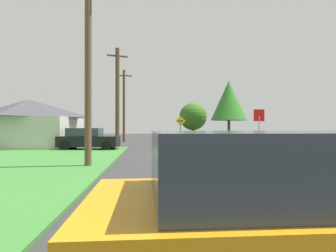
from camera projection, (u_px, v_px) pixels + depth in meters
name	position (u px, v px, depth m)	size (l,w,h in m)	color
ground_plane	(182.00, 154.00, 17.56)	(120.00, 120.00, 0.00)	#323232
lane_stripe_center	(211.00, 177.00, 9.58)	(0.20, 14.00, 0.01)	yellow
stop_sign	(259.00, 123.00, 17.06)	(0.70, 0.17, 2.75)	#9EA0A8
car_behind_on_main_road	(306.00, 217.00, 2.72)	(4.35, 2.17, 1.62)	orange
parked_car_near_building	(88.00, 139.00, 20.89)	(4.42, 2.25, 1.62)	black
utility_pole_near	(88.00, 62.00, 11.89)	(1.80, 0.28, 8.52)	brown
utility_pole_mid	(117.00, 96.00, 24.65)	(1.76, 0.64, 8.53)	brown
utility_pole_far	(124.00, 105.00, 33.41)	(1.80, 0.39, 8.41)	brown
direction_sign	(181.00, 127.00, 25.35)	(0.91, 0.08, 2.70)	slate
oak_tree_left	(193.00, 117.00, 37.49)	(3.60, 3.60, 4.91)	brown
pine_tree_center	(229.00, 101.00, 31.65)	(3.99, 3.99, 6.85)	brown
barn	(28.00, 123.00, 23.69)	(7.53, 6.95, 4.00)	beige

